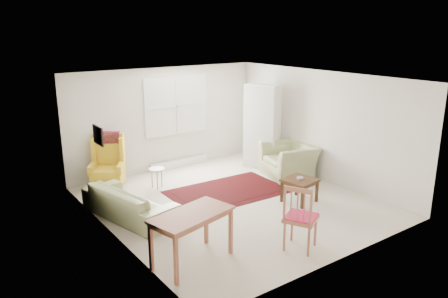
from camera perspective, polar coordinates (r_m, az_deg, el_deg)
room at (r=8.66m, az=0.44°, el=1.21°), size 5.04×5.54×2.51m
rug at (r=9.42m, az=0.49°, el=-5.52°), size 2.52×1.67×0.02m
sofa at (r=8.28m, az=-12.23°, el=-6.06°), size 1.21×2.14×0.81m
armchair at (r=10.39m, az=8.47°, el=-1.04°), size 1.28×1.39×0.92m
wingback_chair at (r=9.79m, az=-15.04°, el=-1.63°), size 0.97×0.99×1.20m
coffee_table at (r=8.95m, az=9.82°, el=-5.34°), size 0.68×0.68×0.49m
stool at (r=9.68m, az=-8.75°, el=-3.77°), size 0.38×0.38×0.46m
cabinet at (r=10.81m, az=5.00°, el=2.92°), size 0.74×0.94×2.09m
desk at (r=6.63m, az=-4.16°, el=-11.51°), size 1.36×0.90×0.79m
desk_chair at (r=7.03m, az=10.02°, el=-8.66°), size 0.65×0.65×1.10m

